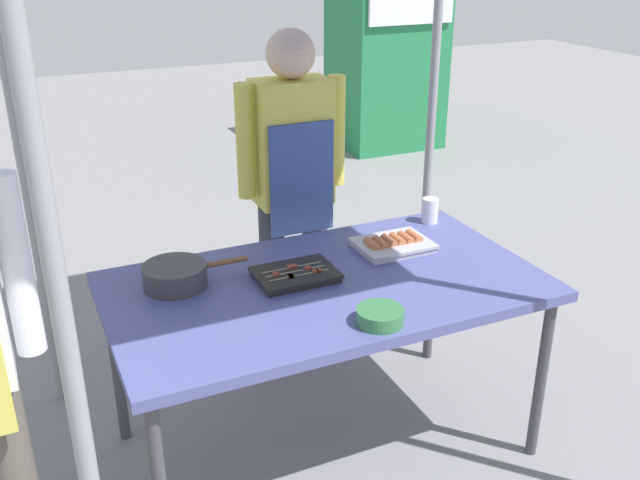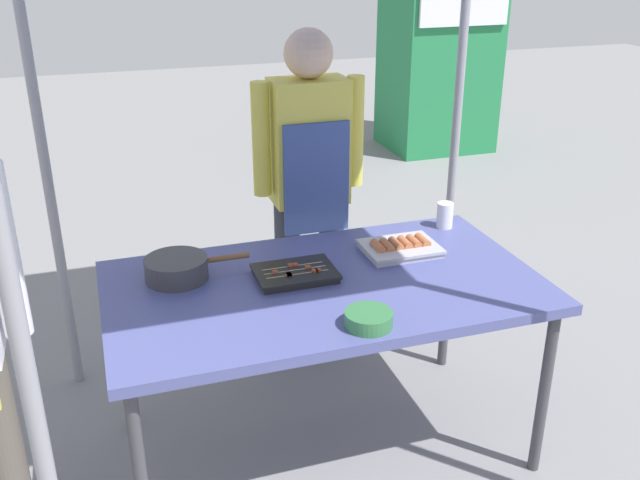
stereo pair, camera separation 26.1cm
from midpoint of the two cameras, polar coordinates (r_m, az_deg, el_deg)
ground_plane at (r=3.05m, az=2.86°, el=-16.12°), size 18.00×18.00×0.00m
stall_table at (r=2.66m, az=3.16°, el=-4.48°), size 1.60×0.90×0.75m
tray_grilled_sausages at (r=2.90m, az=9.03°, el=-0.65°), size 0.30×0.23×0.06m
tray_meat_skewers at (r=2.66m, az=0.81°, el=-2.77°), size 0.30×0.22×0.04m
cooking_wok at (r=2.67m, az=-8.67°, el=-2.27°), size 0.39×0.23×0.08m
condiment_bowl at (r=2.36m, az=7.12°, el=-6.39°), size 0.16×0.16×0.05m
drink_cup_near_edge at (r=3.17m, az=12.32°, el=1.91°), size 0.07×0.07×0.11m
vendor_woman at (r=3.25m, az=1.45°, el=5.33°), size 0.52×0.23×1.57m
neighbor_stall_left at (r=6.98m, az=10.60°, el=14.20°), size 0.94×0.83×1.71m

